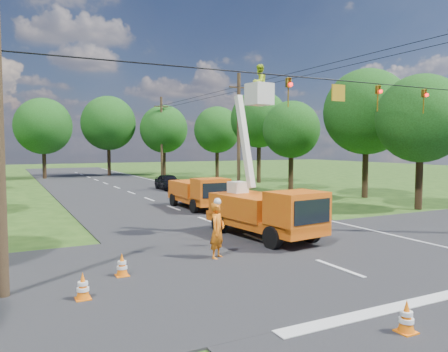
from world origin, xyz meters
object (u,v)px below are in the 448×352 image
pole_right_far (162,136)px  tree_right_d (259,119)px  traffic_cone_4 (122,265)px  traffic_cone_7 (221,195)px  tree_right_a (421,119)px  traffic_cone_5 (83,287)px  tree_right_c (291,130)px  tree_right_e (217,130)px  ground_worker (217,231)px  pole_right_mid (239,132)px  tree_far_c (164,129)px  tree_far_b (108,123)px  bucket_truck (265,202)px  tree_far_a (43,126)px  distant_car (169,182)px  traffic_cone_3 (251,209)px  second_truck (199,192)px  traffic_cone_2 (245,221)px  traffic_cone_0 (406,317)px  tree_right_b (367,112)px

pole_right_far → tree_right_d: (6.30, -13.00, 1.57)m
traffic_cone_4 → traffic_cone_7: bearing=54.2°
traffic_cone_4 → tree_right_a: tree_right_a is taller
traffic_cone_5 → traffic_cone_7: 20.61m
tree_right_c → tree_right_e: (0.60, 16.00, 0.50)m
ground_worker → traffic_cone_5: bearing=165.4°
traffic_cone_5 → tree_right_c: 29.46m
pole_right_mid → tree_far_c: pole_right_mid is taller
pole_right_far → tree_far_b: 7.63m
bucket_truck → tree_far_a: tree_far_a is taller
tree_far_c → distant_car: bearing=-108.1°
ground_worker → traffic_cone_3: ground_worker is taller
second_truck → distant_car: second_truck is taller
bucket_truck → traffic_cone_7: size_ratio=10.34×
pole_right_mid → distant_car: bearing=139.2°
pole_right_far → tree_far_b: tree_far_b is taller
tree_right_c → tree_right_d: size_ratio=0.81×
pole_right_mid → tree_right_e: 15.92m
traffic_cone_2 → tree_far_c: tree_far_c is taller
traffic_cone_7 → tree_right_e: size_ratio=0.08×
tree_far_c → traffic_cone_7: bearing=-100.6°
traffic_cone_2 → tree_right_c: size_ratio=0.09×
traffic_cone_0 → tree_right_c: bearing=59.0°
traffic_cone_5 → traffic_cone_7: (12.24, 16.58, 0.00)m
traffic_cone_5 → tree_far_a: bearing=86.5°
distant_car → pole_right_mid: (4.81, -4.16, 4.40)m
traffic_cone_3 → traffic_cone_2: bearing=-124.8°
traffic_cone_2 → tree_right_c: 19.20m
ground_worker → tree_right_b: bearing=-6.5°
tree_right_c → tree_right_e: size_ratio=0.91×
tree_right_d → tree_right_e: bearing=97.1°
distant_car → traffic_cone_0: (-5.70, -30.44, -0.35)m
traffic_cone_7 → pole_right_mid: bearing=49.1°
traffic_cone_0 → tree_far_c: (11.51, 48.28, 5.70)m
distant_car → tree_far_c: (5.81, 17.84, 5.36)m
traffic_cone_4 → pole_right_far: 42.59m
traffic_cone_3 → ground_worker: bearing=-127.5°
pole_right_mid → tree_right_b: pole_right_mid is taller
tree_right_b → traffic_cone_7: bearing=161.9°
bucket_truck → traffic_cone_4: bearing=-165.4°
pole_right_far → tree_right_a: 34.37m
pole_right_far → tree_right_a: bearing=-81.6°
traffic_cone_7 → traffic_cone_0: bearing=-106.8°
distant_car → tree_right_c: (9.51, -5.16, 4.61)m
traffic_cone_3 → second_truck: bearing=112.3°
bucket_truck → tree_far_b: size_ratio=0.71×
bucket_truck → tree_right_c: (12.79, 15.97, 3.76)m
traffic_cone_4 → pole_right_far: (14.83, 39.64, 4.75)m
bucket_truck → tree_right_d: bearing=52.0°
distant_car → tree_right_e: (10.11, 10.84, 5.11)m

